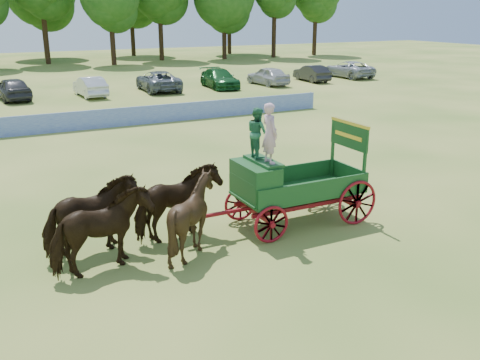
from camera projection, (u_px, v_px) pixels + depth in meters
ground at (322, 238)px, 15.34m from camera, size 160.00×160.00×0.00m
horse_lead_left at (101, 232)px, 13.10m from camera, size 2.69×1.68×2.11m
horse_lead_right at (92, 218)px, 14.03m from camera, size 2.70×1.69×2.11m
horse_wheel_left at (192, 216)px, 14.13m from camera, size 1.93×1.72×2.11m
horse_wheel_right at (177, 203)px, 15.07m from camera, size 2.69×1.69×2.11m
farm_dray at (278, 175)px, 15.72m from camera, size 5.99×2.00×3.85m
sponsor_banner at (121, 117)px, 30.04m from camera, size 26.00×0.08×1.05m
parked_cars at (98, 85)px, 40.98m from camera, size 53.21×6.70×1.65m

